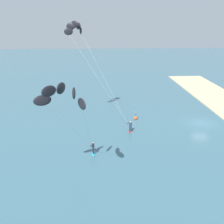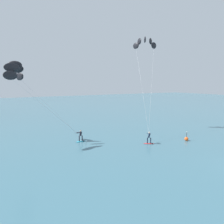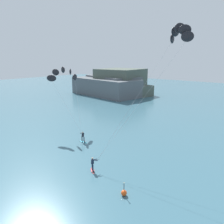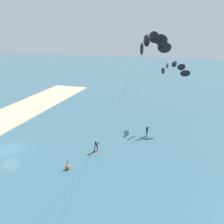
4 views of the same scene
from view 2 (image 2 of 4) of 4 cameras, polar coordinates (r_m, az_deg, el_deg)
name	(u,v)px [view 2 (image 2 of 4)]	position (r m, az deg, el deg)	size (l,w,h in m)	color
kitesurfer_nearshore	(18,74)	(29.78, -24.58, 9.63)	(10.05, 5.97, 11.11)	#23ADD1
kitesurfer_mid_water	(145,47)	(37.93, 9.12, 17.37)	(8.44, 10.46, 16.35)	red
marker_buoy	(186,139)	(31.90, 19.88, -6.96)	(0.56, 0.56, 1.38)	#EA5119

